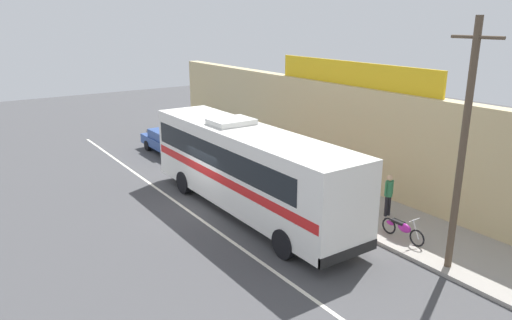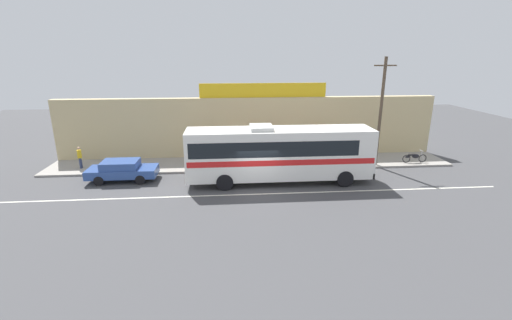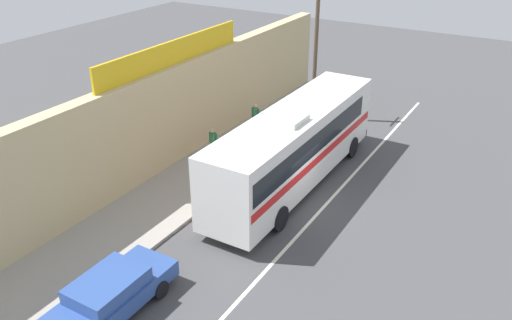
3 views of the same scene
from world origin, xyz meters
name	(u,v)px [view 1 (image 1 of 3)]	position (x,y,z in m)	size (l,w,h in m)	color
ground_plane	(205,207)	(0.00, 0.00, 0.00)	(70.00, 70.00, 0.00)	#444447
sidewalk_slab	(298,183)	(0.00, 5.20, 0.07)	(30.00, 3.60, 0.14)	gray
storefront_facade	(332,131)	(0.00, 7.35, 2.40)	(30.00, 0.70, 4.80)	tan
storefront_billboard	(352,73)	(1.09, 7.35, 5.35)	(9.94, 0.12, 1.10)	gold
road_center_stripe	(188,211)	(0.00, -0.80, 0.00)	(30.00, 0.14, 0.01)	silver
intercity_bus	(246,165)	(1.44, 1.20, 2.07)	(11.87, 2.64, 3.78)	white
parked_car	(168,141)	(-8.79, 2.32, 0.74)	(4.45, 1.88, 1.37)	#2D4C93
utility_pole	(463,146)	(9.20, 3.90, 4.16)	(1.60, 0.22, 7.77)	brown
motorcycle_purple	(402,229)	(7.08, 4.21, 0.57)	(1.87, 0.56, 0.94)	black
pedestrian_far_right	(389,192)	(5.32, 5.48, 1.15)	(0.30, 0.48, 1.72)	black
pedestrian_far_left	(180,121)	(-12.41, 4.83, 1.06)	(0.30, 0.48, 1.59)	navy
pedestrian_by_curb	(329,170)	(1.62, 5.67, 1.06)	(0.30, 0.48, 1.60)	brown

